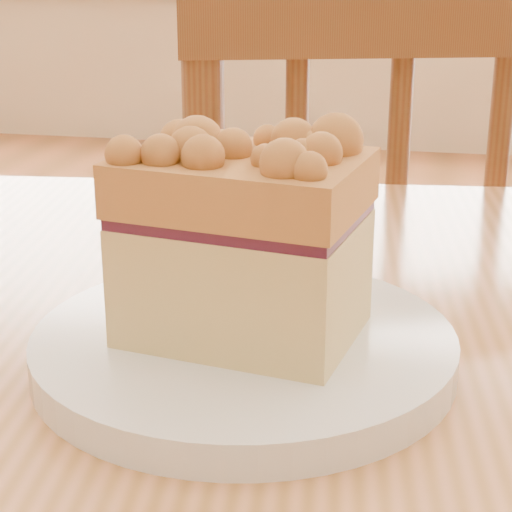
{
  "coord_description": "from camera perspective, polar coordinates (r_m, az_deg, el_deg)",
  "views": [
    {
      "loc": [
        0.06,
        -0.23,
        0.95
      ],
      "look_at": [
        -0.03,
        0.18,
        0.8
      ],
      "focal_mm": 62.0,
      "sensor_mm": 36.0,
      "label": 1
    }
  ],
  "objects": [
    {
      "name": "cafe_chair_main",
      "position": [
        1.03,
        6.32,
        -8.25
      ],
      "size": [
        0.52,
        0.52,
        0.93
      ],
      "rotation": [
        0.0,
        0.0,
        3.42
      ],
      "color": "brown",
      "rests_on": "ground"
    },
    {
      "name": "cake_slice",
      "position": [
        0.41,
        -0.91,
        1.83
      ],
      "size": [
        0.12,
        0.1,
        0.11
      ],
      "rotation": [
        0.0,
        0.0,
        -0.17
      ],
      "color": "#D9C47A",
      "rests_on": "plate"
    },
    {
      "name": "plate",
      "position": [
        0.44,
        -0.78,
        -6.01
      ],
      "size": [
        0.21,
        0.21,
        0.02
      ],
      "color": "white",
      "rests_on": "cafe_table_main"
    }
  ]
}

